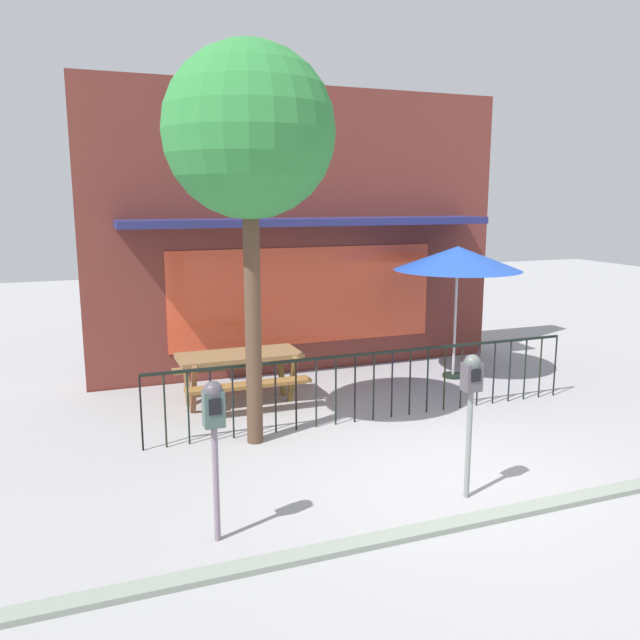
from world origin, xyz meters
The scene contains 9 objects.
ground centered at (0.00, 0.00, 0.00)m, with size 40.00×40.00×0.00m, color #9B9A9B.
pub_storefront centered at (0.00, 5.06, 2.44)m, with size 7.42×1.34×4.89m.
patio_fence_front centered at (0.00, 2.05, 0.66)m, with size 6.25×0.04×0.97m.
picnic_table_left centered at (-1.56, 3.41, 0.61)m, with size 1.81×1.37×0.79m.
patio_umbrella centered at (2.23, 3.51, 2.04)m, with size 2.13×2.13×2.25m.
parking_meter_near centered at (-0.12, -0.43, 1.17)m, with size 0.18×0.17×1.51m.
parking_meter_far centered at (-2.70, -0.35, 1.15)m, with size 0.18×0.17×1.49m.
street_tree centered at (-1.76, 1.83, 3.76)m, with size 2.02×2.02×4.81m.
curb_edge centered at (0.00, -0.91, 0.00)m, with size 10.38×0.20×0.11m, color gray.
Camera 1 is at (-3.73, -5.64, 3.04)m, focal length 35.97 mm.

